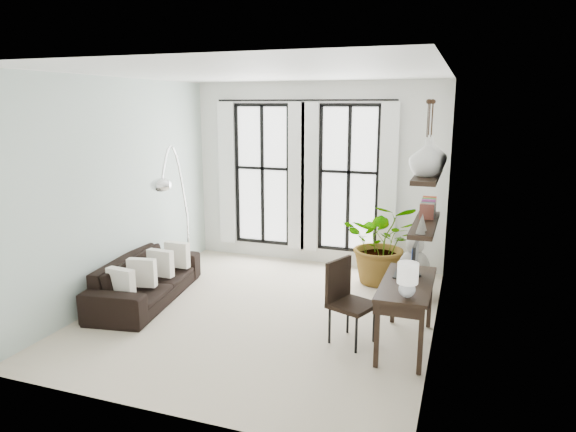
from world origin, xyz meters
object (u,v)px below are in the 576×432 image
at_px(desk_chair, 346,296).
at_px(buddha, 414,272).
at_px(desk, 406,288).
at_px(arc_lamp, 174,177).
at_px(plant, 382,243).
at_px(sofa, 146,279).

distance_m(desk_chair, buddha, 1.83).
height_order(desk, arc_lamp, arc_lamp).
bearing_deg(buddha, plant, 137.60).
height_order(plant, desk_chair, plant).
distance_m(sofa, desk, 3.78).
distance_m(plant, buddha, 0.79).
height_order(desk_chair, arc_lamp, arc_lamp).
relative_size(arc_lamp, buddha, 2.36).
xyz_separation_m(sofa, desk, (3.74, -0.31, 0.42)).
xyz_separation_m(sofa, plant, (3.12, 1.87, 0.35)).
xyz_separation_m(plant, desk, (0.62, -2.18, 0.08)).
bearing_deg(plant, arc_lamp, -158.95).
distance_m(arc_lamp, buddha, 3.87).
relative_size(plant, buddha, 1.42).
distance_m(sofa, arc_lamp, 1.58).
bearing_deg(arc_lamp, desk_chair, -19.58).
relative_size(sofa, desk, 1.61).
relative_size(desk, buddha, 1.44).
bearing_deg(buddha, desk_chair, -110.04).
distance_m(desk_chair, arc_lamp, 3.34).
bearing_deg(sofa, plant, -67.62).
relative_size(desk, desk_chair, 1.35).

